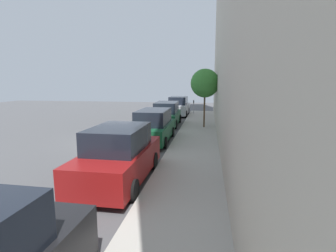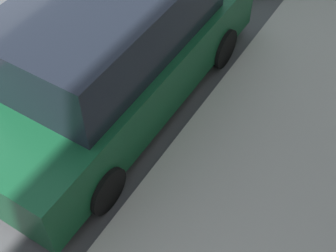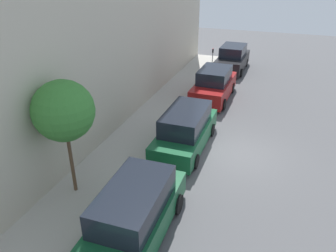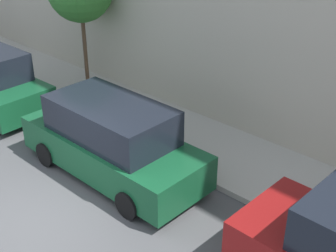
{
  "view_description": "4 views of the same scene",
  "coord_description": "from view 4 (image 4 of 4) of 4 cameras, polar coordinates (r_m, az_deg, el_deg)",
  "views": [
    {
      "loc": [
        5.5,
        -14.71,
        3.52
      ],
      "look_at": [
        3.23,
        -0.03,
        1.0
      ],
      "focal_mm": 28.0,
      "sensor_mm": 36.0,
      "label": 1
    },
    {
      "loc": [
        5.5,
        -3.46,
        5.08
      ],
      "look_at": [
        3.68,
        -0.54,
        1.0
      ],
      "focal_mm": 50.0,
      "sensor_mm": 36.0,
      "label": 2
    },
    {
      "loc": [
        -1.41,
        13.07,
        7.87
      ],
      "look_at": [
        3.17,
        0.3,
        1.0
      ],
      "focal_mm": 35.0,
      "sensor_mm": 36.0,
      "label": 3
    },
    {
      "loc": [
        -3.84,
        -7.39,
        6.4
      ],
      "look_at": [
        3.68,
        -0.34,
        1.0
      ],
      "focal_mm": 50.0,
      "sensor_mm": 36.0,
      "label": 4
    }
  ],
  "objects": [
    {
      "name": "ground_plane",
      "position": [
        10.5,
        -15.58,
        -11.11
      ],
      "size": [
        60.0,
        60.0,
        0.0
      ],
      "primitive_type": "plane",
      "color": "#515154"
    },
    {
      "name": "sidewalk",
      "position": [
        13.01,
        2.26,
        -1.47
      ],
      "size": [
        2.6,
        32.0,
        0.15
      ],
      "color": "#B2ADA3",
      "rests_on": "ground_plane"
    },
    {
      "name": "parked_minivan_third",
      "position": [
        11.23,
        -6.84,
        -1.76
      ],
      "size": [
        2.02,
        4.91,
        1.9
      ],
      "color": "#14512D",
      "rests_on": "ground_plane"
    }
  ]
}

